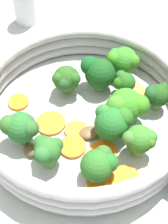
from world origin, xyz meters
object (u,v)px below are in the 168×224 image
at_px(mushroom_piece_0, 90,133).
at_px(broccoli_floret_5, 66,80).
at_px(carrot_slice_0, 18,102).
at_px(carrot_slice_2, 76,130).
at_px(broccoli_floret_1, 157,95).
at_px(broccoli_floret_6, 99,164).
at_px(broccoli_floret_9, 19,127).
at_px(broccoli_floret_10, 125,106).
at_px(carrot_slice_5, 134,92).
at_px(carrot_slice_1, 51,123).
at_px(carrot_slice_7, 125,179).
at_px(carrot_slice_4, 105,180).
at_px(broccoli_floret_2, 47,151).
at_px(broccoli_floret_4, 123,60).
at_px(carrot_slice_3, 73,147).
at_px(broccoli_floret_3, 140,140).
at_px(mushroom_piece_1, 30,150).
at_px(broccoli_floret_0, 113,122).
at_px(broccoli_floret_8, 98,71).
at_px(carrot_slice_6, 103,151).
at_px(skillet, 84,122).
at_px(broccoli_floret_7, 124,82).

bearing_deg(mushroom_piece_0, broccoli_floret_5, 120.67).
bearing_deg(carrot_slice_0, carrot_slice_2, -23.77).
distance_m(broccoli_floret_1, broccoli_floret_6, 0.14).
xyz_separation_m(broccoli_floret_5, broccoli_floret_9, (-0.05, -0.10, 0.00)).
bearing_deg(broccoli_floret_10, carrot_slice_5, 77.68).
xyz_separation_m(carrot_slice_1, mushroom_piece_0, (0.06, -0.01, 0.00)).
bearing_deg(carrot_slice_2, carrot_slice_7, -43.31).
relative_size(carrot_slice_4, carrot_slice_7, 1.21).
bearing_deg(carrot_slice_1, broccoli_floret_1, 18.78).
distance_m(broccoli_floret_2, broccoli_floret_4, 0.19).
xyz_separation_m(broccoli_floret_2, mushroom_piece_0, (0.05, 0.05, -0.03)).
relative_size(carrot_slice_0, broccoli_floret_10, 0.50).
height_order(carrot_slice_3, broccoli_floret_3, broccoli_floret_3).
bearing_deg(broccoli_floret_5, mushroom_piece_1, -105.31).
xyz_separation_m(carrot_slice_0, carrot_slice_1, (0.05, -0.03, -0.00)).
xyz_separation_m(carrot_slice_4, broccoli_floret_3, (0.04, 0.05, 0.03)).
relative_size(broccoli_floret_5, mushroom_piece_1, 1.99).
xyz_separation_m(broccoli_floret_3, broccoli_floret_4, (-0.03, 0.14, -0.00)).
distance_m(broccoli_floret_0, broccoli_floret_8, 0.09).
height_order(carrot_slice_6, broccoli_floret_10, broccoli_floret_10).
xyz_separation_m(carrot_slice_6, broccoli_floret_1, (0.07, 0.09, 0.03)).
bearing_deg(carrot_slice_1, broccoli_floret_5, 78.30).
xyz_separation_m(carrot_slice_0, broccoli_floret_2, (0.06, -0.10, 0.03)).
height_order(skillet, carrot_slice_7, carrot_slice_7).
xyz_separation_m(broccoli_floret_3, broccoli_floret_10, (-0.02, 0.05, 0.00)).
relative_size(broccoli_floret_5, broccoli_floret_8, 0.86).
bearing_deg(broccoli_floret_8, carrot_slice_4, -80.77).
bearing_deg(broccoli_floret_2, broccoli_floret_8, 71.59).
bearing_deg(carrot_slice_4, broccoli_floret_10, 80.04).
distance_m(broccoli_floret_4, broccoli_floret_5, 0.09).
xyz_separation_m(carrot_slice_0, broccoli_floret_3, (0.17, -0.06, 0.03)).
height_order(broccoli_floret_6, broccoli_floret_8, broccoli_floret_8).
xyz_separation_m(carrot_slice_7, broccoli_floret_6, (-0.03, 0.00, 0.02)).
height_order(carrot_slice_7, broccoli_floret_2, broccoli_floret_2).
relative_size(carrot_slice_1, carrot_slice_4, 0.90).
relative_size(carrot_slice_7, broccoli_floret_6, 0.81).
bearing_deg(broccoli_floret_0, broccoli_floret_3, -30.97).
relative_size(broccoli_floret_2, broccoli_floret_8, 0.92).
height_order(carrot_slice_0, broccoli_floret_1, broccoli_floret_1).
bearing_deg(carrot_slice_2, mushroom_piece_0, -9.09).
height_order(broccoli_floret_2, broccoli_floret_5, broccoli_floret_2).
distance_m(carrot_slice_1, broccoli_floret_1, 0.15).
bearing_deg(carrot_slice_7, carrot_slice_3, 151.16).
bearing_deg(skillet, carrot_slice_1, -160.96).
bearing_deg(carrot_slice_2, broccoli_floret_0, -4.19).
relative_size(skillet, broccoli_floret_5, 6.05).
relative_size(broccoli_floret_6, broccoli_floret_9, 0.89).
relative_size(broccoli_floret_2, broccoli_floret_5, 1.07).
distance_m(carrot_slice_4, carrot_slice_6, 0.04).
xyz_separation_m(broccoli_floret_5, broccoli_floret_7, (0.08, 0.01, -0.00)).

